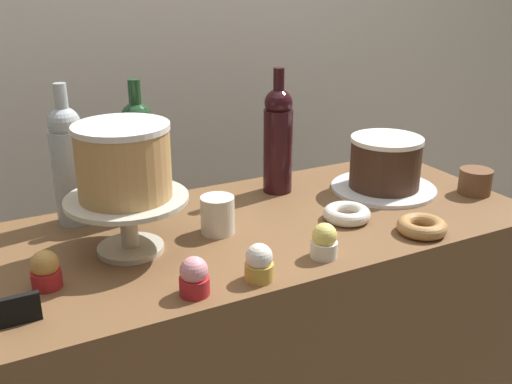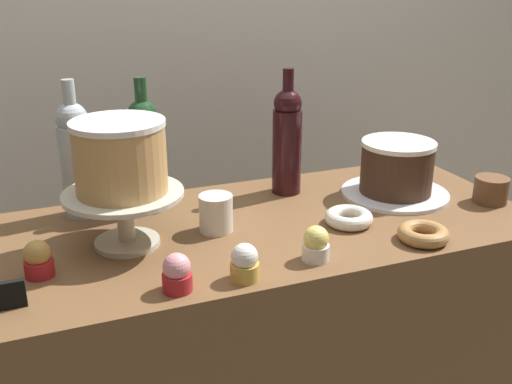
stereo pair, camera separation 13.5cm
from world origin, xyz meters
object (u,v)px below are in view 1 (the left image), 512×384
Objects in this scene: white_layer_cake at (124,162)px; donut_sugar at (347,214)px; cupcake_vanilla at (259,263)px; cookie_stack at (475,181)px; cupcake_strawberry at (194,277)px; cupcake_lemon at (324,241)px; price_sign_chalkboard at (19,310)px; coffee_cup_ceramic at (217,215)px; wine_bottle_dark_red at (278,138)px; cake_stand_pedestal at (128,214)px; chocolate_round_cake at (385,162)px; donut_maple at (422,226)px; wine_bottle_green at (139,157)px; cupcake_caramel at (46,270)px; wine_bottle_clear at (69,163)px.

white_layer_cake is 1.71× the size of donut_sugar.
cookie_stack is at bearing 11.48° from cupcake_vanilla.
cupcake_strawberry and cupcake_lemon have the same top height.
cupcake_lemon reaches higher than price_sign_chalkboard.
cupcake_lemon is 0.26m from coffee_cup_ceramic.
white_layer_cake is 0.59× the size of wine_bottle_dark_red.
cake_stand_pedestal is 3.60× the size of price_sign_chalkboard.
white_layer_cake is 2.58× the size of cupcake_vanilla.
cake_stand_pedestal is 1.32× the size of white_layer_cake.
cupcake_lemon is at bearing -144.81° from chocolate_round_cake.
cake_stand_pedestal reaches higher than price_sign_chalkboard.
white_layer_cake is 0.71m from chocolate_round_cake.
wine_bottle_dark_red reaches higher than donut_maple.
cupcake_strawberry is (-0.03, -0.40, -0.11)m from wine_bottle_green.
cupcake_strawberry is 0.88× the size of cookie_stack.
donut_sugar is at bearing -78.75° from wine_bottle_dark_red.
cupcake_strawberry is at bearing -135.06° from wine_bottle_dark_red.
coffee_cup_ceramic reaches higher than cookie_stack.
wine_bottle_dark_red is 4.38× the size of cupcake_lemon.
cupcake_vanilla is (0.36, -0.16, 0.00)m from cupcake_caramel.
wine_bottle_green reaches higher than donut_maple.
cake_stand_pedestal is at bearing 103.45° from cupcake_strawberry.
cupcake_vanilla is at bearing -23.34° from cupcake_caramel.
donut_maple is (0.42, 0.02, -0.02)m from cupcake_vanilla.
wine_bottle_green is 1.00× the size of wine_bottle_clear.
cupcake_lemon is (-0.10, -0.38, -0.11)m from wine_bottle_dark_red.
cake_stand_pedestal is 3.40× the size of cupcake_strawberry.
cupcake_lemon is (-0.36, -0.25, -0.04)m from chocolate_round_cake.
donut_sugar is 0.75m from price_sign_chalkboard.
wine_bottle_green is 0.86m from cookie_stack.
coffee_cup_ceramic is at bearing 85.65° from cupcake_vanilla.
cupcake_lemon is at bearing -56.04° from wine_bottle_green.
cupcake_caramel is 1.00× the size of cupcake_strawberry.
chocolate_round_cake is 0.80m from wine_bottle_clear.
cake_stand_pedestal is at bearing -90.00° from white_layer_cake.
wine_bottle_clear is 4.38× the size of cupcake_vanilla.
wine_bottle_dark_red is 1.00× the size of wine_bottle_clear.
white_layer_cake reaches higher than cake_stand_pedestal.
donut_maple is at bearing -28.11° from coffee_cup_ceramic.
wine_bottle_green is at bearing 142.95° from donut_maple.
wine_bottle_clear is at bearing 163.10° from cookie_stack.
cupcake_strawberry is 1.06× the size of price_sign_chalkboard.
cupcake_vanilla is at bearing -94.35° from coffee_cup_ceramic.
coffee_cup_ceramic reaches higher than cupcake_vanilla.
wine_bottle_clear reaches higher than cupcake_lemon.
donut_sugar is at bearing -8.43° from white_layer_cake.
donut_maple is at bearing -31.97° from wine_bottle_clear.
wine_bottle_green is 0.24m from coffee_cup_ceramic.
cake_stand_pedestal is 0.78× the size of wine_bottle_clear.
cookie_stack is at bearing 12.48° from cupcake_lemon.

